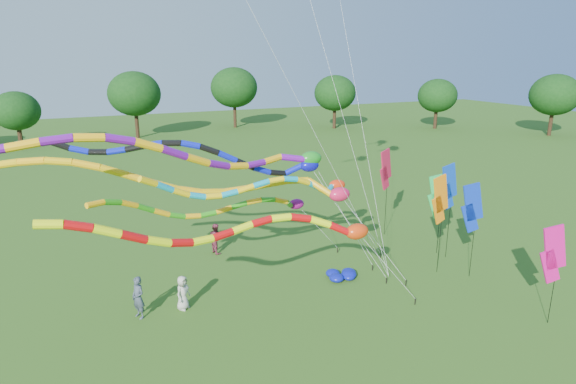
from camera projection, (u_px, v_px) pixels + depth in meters
name	position (u px, v px, depth m)	size (l,w,h in m)	color
ground	(396.00, 337.00, 18.76)	(160.00, 160.00, 0.00)	#285817
tree_ring	(518.00, 266.00, 11.82)	(120.10, 119.10, 9.73)	#382314
tube_kite_red	(262.00, 230.00, 17.15)	(14.01, 1.35, 6.67)	black
tube_kite_orange	(225.00, 184.00, 19.51)	(16.17, 3.06, 7.68)	black
tube_kite_purple	(207.00, 155.00, 17.75)	(16.59, 2.85, 8.90)	black
tube_kite_blue	(222.00, 158.00, 19.65)	(13.63, 3.44, 7.97)	black
tube_kite_cyan	(281.00, 187.00, 20.48)	(12.32, 2.84, 6.92)	black
tube_kite_green	(233.00, 206.00, 21.73)	(12.39, 3.20, 5.96)	black
banner_pole_green	(437.00, 196.00, 25.78)	(1.13, 0.42, 4.55)	black
banner_pole_orange	(440.00, 200.00, 23.19)	(1.16, 0.23, 5.13)	black
banner_pole_magenta_a	(553.00, 254.00, 18.90)	(1.12, 0.45, 4.30)	black
banner_pole_red	(386.00, 170.00, 28.22)	(1.11, 0.49, 5.38)	black
banner_pole_blue_b	(449.00, 187.00, 24.99)	(1.16, 0.15, 5.26)	black
banner_pole_blue_a	(472.00, 208.00, 22.89)	(1.13, 0.42, 4.84)	black
blue_nylon_heap	(340.00, 276.00, 23.39)	(1.15, 1.52, 0.53)	#0C159E
person_a	(183.00, 293.00, 20.63)	(0.75, 0.49, 1.53)	#BAB5A8
person_b	(138.00, 298.00, 19.91)	(0.67, 0.44, 1.82)	#3A4352
person_c	(216.00, 238.00, 26.55)	(0.82, 0.64, 1.70)	#91344A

